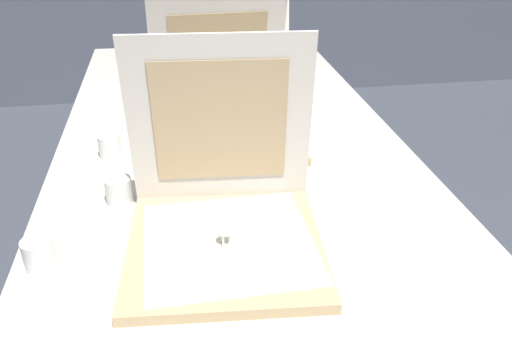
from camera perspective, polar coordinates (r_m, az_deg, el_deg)
The scene contains 8 objects.
table at distance 1.43m, azimuth -1.93°, elevation -0.20°, with size 0.97×2.42×0.73m.
pizza_box_front at distance 1.08m, azimuth -3.41°, elevation -4.51°, with size 0.41×0.42×0.40m.
pizza_box_middle at distance 1.54m, azimuth -3.34°, elevation 5.96°, with size 0.40×0.40×0.39m.
pizza_box_back at distance 2.09m, azimuth -1.44°, elevation 12.09°, with size 0.43×0.49×0.40m.
cup_white_near_center at distance 1.27m, azimuth -14.36°, elevation -1.56°, with size 0.06×0.06×0.06m, color white.
cup_white_far at distance 1.73m, azimuth -11.92°, elevation 7.05°, with size 0.06×0.06×0.06m, color white.
cup_white_mid at distance 1.49m, azimuth -15.23°, elevation 3.01°, with size 0.06×0.06×0.06m, color white.
cup_white_near_left at distance 1.11m, azimuth -22.02°, elevation -7.74°, with size 0.06×0.06×0.06m, color white.
Camera 1 is at (-0.15, -0.58, 1.38)m, focal length 37.71 mm.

